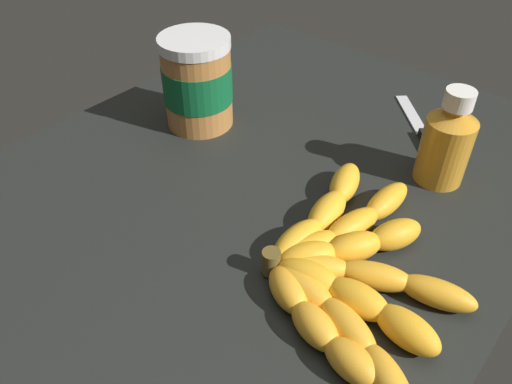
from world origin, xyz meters
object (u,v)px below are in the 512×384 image
(banana_bunch, at_px, (345,267))
(butter_knife, at_px, (422,131))
(honey_bottle, at_px, (447,142))
(peanut_butter_jar, at_px, (197,82))

(banana_bunch, bearing_deg, butter_knife, -168.40)
(honey_bottle, xyz_separation_m, butter_knife, (-0.09, -0.06, -0.05))
(banana_bunch, distance_m, butter_knife, 0.32)
(peanut_butter_jar, xyz_separation_m, butter_knife, (-0.19, 0.27, -0.06))
(peanut_butter_jar, bearing_deg, banana_bunch, 70.91)
(banana_bunch, relative_size, honey_bottle, 2.16)
(banana_bunch, height_order, peanut_butter_jar, peanut_butter_jar)
(peanut_butter_jar, height_order, honey_bottle, peanut_butter_jar)
(peanut_butter_jar, relative_size, honey_bottle, 1.05)
(honey_bottle, relative_size, butter_knife, 0.91)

